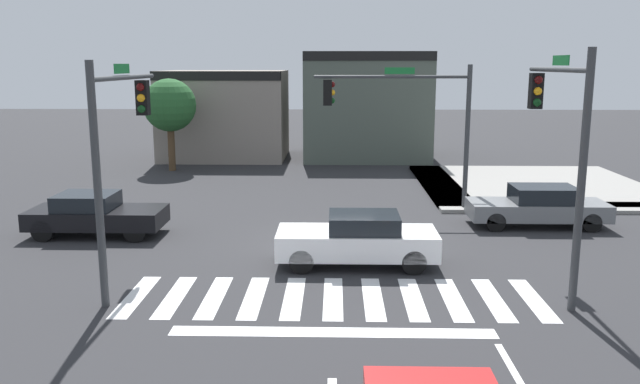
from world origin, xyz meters
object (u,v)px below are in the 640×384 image
car_black (95,214)px  roadside_tree (170,106)px  car_white (358,239)px  car_gray (539,206)px  traffic_signal_southwest (120,132)px  traffic_signal_southeast (560,129)px  traffic_signal_northeast (405,110)px

car_black → roadside_tree: (-0.74, 12.94, 2.66)m
car_white → car_gray: bearing=-144.5°
traffic_signal_southwest → roadside_tree: (-3.25, 17.44, -0.49)m
traffic_signal_southeast → car_white: traffic_signal_southeast is taller
car_black → roadside_tree: 13.23m
car_black → traffic_signal_northeast: bearing=20.7°
traffic_signal_southeast → car_gray: bearing=-14.6°
traffic_signal_southeast → traffic_signal_southwest: (-10.66, 0.16, -0.12)m
traffic_signal_southeast → traffic_signal_northeast: (-2.78, 8.57, -0.16)m
traffic_signal_northeast → car_black: (-10.38, -3.91, -3.11)m
traffic_signal_southeast → traffic_signal_southwest: bearing=89.2°
car_gray → car_white: bearing=-144.5°
traffic_signal_southwest → car_gray: (12.27, 6.04, -3.16)m
car_black → traffic_signal_southeast: bearing=-19.5°
traffic_signal_southeast → traffic_signal_northeast: traffic_signal_southeast is taller
traffic_signal_southeast → traffic_signal_northeast: bearing=18.0°
car_gray → car_white: 7.78m
traffic_signal_southeast → traffic_signal_northeast: 9.01m
car_gray → traffic_signal_southwest: bearing=-153.8°
traffic_signal_northeast → roadside_tree: bearing=-39.1°
traffic_signal_southeast → traffic_signal_southwest: size_ratio=1.05×
traffic_signal_southwest → car_gray: bearing=-63.8°
car_gray → car_black: 14.85m
traffic_signal_southwest → car_black: size_ratio=1.30×
traffic_signal_southwest → car_black: (-2.50, 4.50, -3.15)m
traffic_signal_southeast → car_gray: 7.19m
traffic_signal_northeast → roadside_tree: traffic_signal_northeast is taller
car_gray → car_black: bearing=-174.1°
traffic_signal_southeast → traffic_signal_southwest: 10.66m
traffic_signal_northeast → car_gray: (4.39, -2.37, -3.11)m
traffic_signal_southwest → car_white: traffic_signal_southwest is taller
traffic_signal_northeast → traffic_signal_southwest: (-7.87, -8.41, 0.04)m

